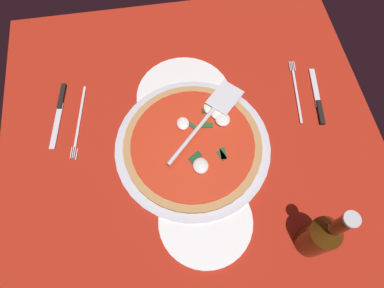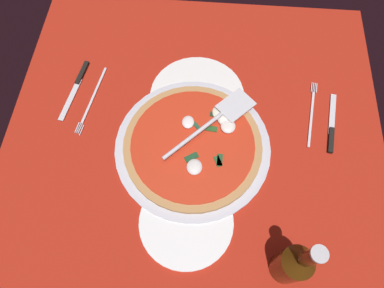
{
  "view_description": "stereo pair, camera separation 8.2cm",
  "coord_description": "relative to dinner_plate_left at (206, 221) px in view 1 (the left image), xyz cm",
  "views": [
    {
      "loc": [
        -37.08,
        5.62,
        76.98
      ],
      "look_at": [
        -2.39,
        0.17,
        2.4
      ],
      "focal_mm": 31.86,
      "sensor_mm": 36.0,
      "label": 1
    },
    {
      "loc": [
        -37.4,
        -2.6,
        76.98
      ],
      "look_at": [
        -2.39,
        0.17,
        2.4
      ],
      "focal_mm": 31.86,
      "sensor_mm": 36.0,
      "label": 2
    }
  ],
  "objects": [
    {
      "name": "place_setting_far",
      "position": [
        32.31,
        30.28,
        -0.15
      ],
      "size": [
        23.28,
        15.51,
        1.4
      ],
      "rotation": [
        0.0,
        0.0,
        2.98
      ],
      "color": "white",
      "rests_on": "ground_plane"
    },
    {
      "name": "pizza_server",
      "position": [
        24.16,
        -4.8,
        3.81
      ],
      "size": [
        21.64,
        21.64,
        1.0
      ],
      "rotation": [
        0.0,
        0.0,
        5.5
      ],
      "color": "silver",
      "rests_on": "pizza"
    },
    {
      "name": "beer_bottle",
      "position": [
        -8.09,
        -21.37,
        8.02
      ],
      "size": [
        6.41,
        6.41,
        22.99
      ],
      "color": "#4B2909",
      "rests_on": "ground_plane"
    },
    {
      "name": "pizza",
      "position": [
        18.69,
        -0.01,
        1.51
      ],
      "size": [
        33.83,
        33.83,
        2.67
      ],
      "color": "#B7844E",
      "rests_on": "pizza_pan"
    },
    {
      "name": "checker_pattern",
      "position": [
        20.87,
        0.11,
        -0.55
      ],
      "size": [
        94.9,
        94.9,
        0.1
      ],
      "color": "silver",
      "rests_on": "ground_plane"
    },
    {
      "name": "dinner_plate_left",
      "position": [
        0.0,
        0.0,
        0.0
      ],
      "size": [
        21.21,
        21.21,
        1.0
      ],
      "primitive_type": "cylinder",
      "color": "white",
      "rests_on": "ground_plane"
    },
    {
      "name": "place_setting_near",
      "position": [
        28.32,
        -32.29,
        -0.15
      ],
      "size": [
        22.28,
        14.42,
        1.4
      ],
      "rotation": [
        0.0,
        0.0,
        -0.15
      ],
      "color": "silver",
      "rests_on": "ground_plane"
    },
    {
      "name": "pizza_pan",
      "position": [
        18.48,
        0.27,
        0.15
      ],
      "size": [
        38.19,
        38.19,
        1.3
      ],
      "primitive_type": "cylinder",
      "color": "silver",
      "rests_on": "ground_plane"
    },
    {
      "name": "dinner_plate_right",
      "position": [
        33.67,
        0.49,
        0.0
      ],
      "size": [
        24.93,
        24.93,
        1.0
      ],
      "primitive_type": "cylinder",
      "color": "white",
      "rests_on": "ground_plane"
    },
    {
      "name": "ground_plane",
      "position": [
        20.87,
        0.11,
        -1.0
      ],
      "size": [
        94.9,
        94.9,
        0.8
      ],
      "primitive_type": "cube",
      "color": "#A72213"
    }
  ]
}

